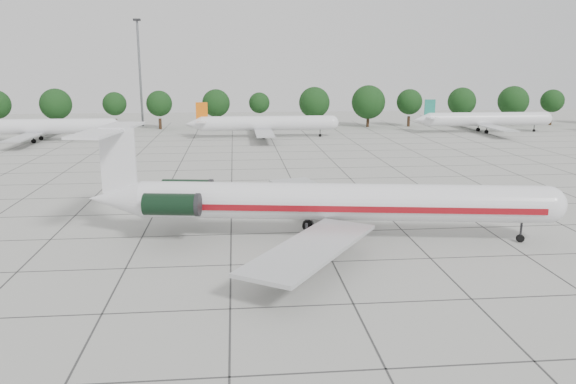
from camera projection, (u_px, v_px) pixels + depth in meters
name	position (u px, v px, depth m)	size (l,w,h in m)	color
ground	(318.00, 232.00, 52.07)	(260.00, 260.00, 0.00)	#A4A49D
apron_joints	(299.00, 195.00, 66.62)	(170.00, 170.00, 0.02)	#383838
main_airliner	(314.00, 201.00, 49.30)	(41.71, 32.60, 9.83)	silver
bg_airliner_b	(40.00, 127.00, 110.82)	(28.24, 27.20, 7.40)	silver
bg_airliner_c	(266.00, 124.00, 116.92)	(28.24, 27.20, 7.40)	silver
bg_airliner_d	(486.00, 119.00, 125.60)	(28.24, 27.20, 7.40)	silver
tree_line	(216.00, 103.00, 132.08)	(249.86, 8.44, 10.22)	#332114
floodlight_mast	(140.00, 67.00, 135.30)	(1.60, 1.60, 25.45)	slate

